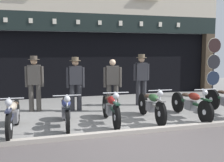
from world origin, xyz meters
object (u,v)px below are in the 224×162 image
motorcycle_left (66,110)px  assistant_far_right (141,77)px  motorcycle_far_left (13,115)px  shopkeeper_center (75,81)px  motorcycle_center_left (111,108)px  tyre_sign_pole (214,63)px  advert_board_near (11,53)px  salesman_right (112,83)px  motorcycle_center_right (191,103)px  motorcycle_center (151,105)px  salesman_left (34,81)px

motorcycle_left → assistant_far_right: 3.47m
motorcycle_far_left → shopkeeper_center: shopkeeper_center is taller
motorcycle_center_left → shopkeeper_center: (-0.63, 1.75, 0.51)m
tyre_sign_pole → motorcycle_far_left: bearing=-158.5°
motorcycle_center_left → assistant_far_right: size_ratio=1.11×
motorcycle_left → advert_board_near: 4.75m
shopkeeper_center → tyre_sign_pole: (5.83, 1.12, 0.45)m
motorcycle_left → motorcycle_center_left: 1.14m
assistant_far_right → advert_board_near: advert_board_near is taller
salesman_right → motorcycle_far_left: bearing=39.3°
motorcycle_far_left → advert_board_near: (-0.28, 4.45, 1.33)m
motorcycle_far_left → assistant_far_right: bearing=-148.8°
motorcycle_far_left → tyre_sign_pole: 8.19m
motorcycle_left → motorcycle_center_right: (3.46, -0.10, 0.00)m
motorcycle_center → motorcycle_center_right: bearing=178.8°
motorcycle_left → advert_board_near: (-1.50, 4.30, 1.35)m
motorcycle_center → assistant_far_right: 2.10m
assistant_far_right → tyre_sign_pole: tyre_sign_pole is taller
motorcycle_center → motorcycle_far_left: bearing=5.9°
motorcycle_left → tyre_sign_pole: bearing=-151.9°
tyre_sign_pole → motorcycle_center_left: bearing=-151.1°
motorcycle_center_right → salesman_left: bearing=-26.7°
motorcycle_far_left → motorcycle_center: bearing=-173.9°
motorcycle_far_left → motorcycle_left: (1.22, 0.15, -0.01)m
motorcycle_far_left → motorcycle_center: size_ratio=1.04×
salesman_left → tyre_sign_pole: bearing=-167.1°
motorcycle_far_left → motorcycle_center: motorcycle_center is taller
motorcycle_left → salesman_left: salesman_left is taller
assistant_far_right → salesman_right: bearing=30.1°
motorcycle_center_left → motorcycle_center_right: 2.32m
tyre_sign_pole → salesman_right: bearing=-162.5°
motorcycle_center → assistant_far_right: (0.51, 1.96, 0.56)m
shopkeeper_center → tyre_sign_pole: 5.96m
assistant_far_right → motorcycle_far_left: bearing=30.5°
salesman_left → assistant_far_right: 3.52m
salesman_left → salesman_right: (2.30, -0.66, -0.07)m
shopkeeper_center → assistant_far_right: (2.30, 0.24, 0.05)m
motorcycle_left → salesman_left: size_ratio=1.15×
assistant_far_right → advert_board_near: bearing=-25.6°
motorcycle_center_right → assistant_far_right: size_ratio=1.15×
motorcycle_center_right → salesman_left: 4.69m
motorcycle_left → shopkeeper_center: shopkeeper_center is taller
salesman_left → advert_board_near: advert_board_near is taller
motorcycle_far_left → salesman_left: 2.27m
motorcycle_left → advert_board_near: bearing=-66.7°
salesman_left → advert_board_near: bearing=-64.8°
motorcycle_center → motorcycle_center_right: size_ratio=0.97×
tyre_sign_pole → motorcycle_left: bearing=-156.0°
motorcycle_center_right → assistant_far_right: assistant_far_right is taller
motorcycle_center_right → advert_board_near: (-4.96, 4.40, 1.34)m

